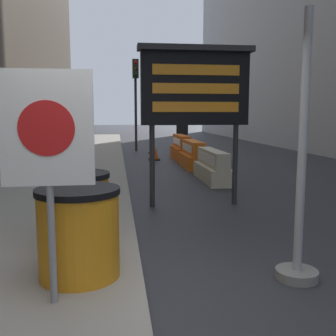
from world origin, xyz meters
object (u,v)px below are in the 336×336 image
(barrel_drum_foreground, at_px, (79,232))
(warning_sign, at_px, (48,143))
(pedestrian_worker, at_px, (182,131))
(jersey_barrier_orange_far, at_px, (181,149))
(traffic_cone_near, at_px, (154,150))
(jersey_barrier_cream, at_px, (212,167))
(barrel_drum_middle, at_px, (77,208))
(traffic_cone_mid, at_px, (152,147))
(traffic_light_near_curb, at_px, (136,85))
(message_board, at_px, (195,88))
(jersey_barrier_orange_near, at_px, (193,156))

(barrel_drum_foreground, height_order, warning_sign, warning_sign)
(pedestrian_worker, bearing_deg, warning_sign, -54.78)
(jersey_barrier_orange_far, xyz_separation_m, traffic_cone_near, (-1.05, -0.09, -0.04))
(barrel_drum_foreground, height_order, jersey_barrier_cream, barrel_drum_foreground)
(traffic_cone_near, bearing_deg, barrel_drum_middle, -100.82)
(traffic_cone_mid, xyz_separation_m, pedestrian_worker, (1.30, -0.31, 0.72))
(warning_sign, height_order, traffic_cone_mid, warning_sign)
(jersey_barrier_cream, bearing_deg, traffic_cone_mid, 96.93)
(warning_sign, bearing_deg, traffic_light_near_curb, 84.50)
(barrel_drum_foreground, bearing_deg, jersey_barrier_cream, 64.85)
(barrel_drum_foreground, bearing_deg, pedestrian_worker, 76.22)
(pedestrian_worker, bearing_deg, message_board, -49.07)
(jersey_barrier_orange_far, bearing_deg, jersey_barrier_orange_near, -90.00)
(barrel_drum_middle, height_order, jersey_barrier_orange_far, barrel_drum_middle)
(barrel_drum_foreground, relative_size, jersey_barrier_orange_near, 0.44)
(pedestrian_worker, bearing_deg, traffic_cone_mid, -144.28)
(barrel_drum_middle, xyz_separation_m, message_board, (1.93, 2.39, 1.61))
(barrel_drum_foreground, relative_size, barrel_drum_middle, 1.00)
(barrel_drum_middle, bearing_deg, traffic_cone_near, 79.18)
(warning_sign, distance_m, traffic_cone_near, 11.63)
(traffic_cone_mid, bearing_deg, jersey_barrier_cream, -83.07)
(barrel_drum_middle, bearing_deg, pedestrian_worker, 74.62)
(jersey_barrier_cream, xyz_separation_m, jersey_barrier_orange_far, (-0.00, 4.93, 0.05))
(jersey_barrier_orange_near, bearing_deg, traffic_cone_mid, 100.57)
(warning_sign, xyz_separation_m, jersey_barrier_orange_far, (2.99, 11.50, -1.09))
(jersey_barrier_cream, relative_size, pedestrian_worker, 1.26)
(jersey_barrier_cream, bearing_deg, message_board, -110.94)
(barrel_drum_foreground, distance_m, barrel_drum_middle, 1.01)
(barrel_drum_middle, bearing_deg, barrel_drum_foreground, -83.43)
(traffic_cone_near, bearing_deg, jersey_barrier_orange_near, -64.94)
(message_board, distance_m, traffic_light_near_curb, 11.21)
(jersey_barrier_cream, relative_size, traffic_cone_mid, 3.71)
(jersey_barrier_cream, height_order, jersey_barrier_orange_far, jersey_barrier_orange_far)
(jersey_barrier_cream, height_order, traffic_cone_mid, jersey_barrier_cream)
(message_board, bearing_deg, pedestrian_worker, 81.81)
(message_board, xyz_separation_m, traffic_cone_mid, (0.10, 10.06, -1.91))
(jersey_barrier_orange_near, bearing_deg, traffic_cone_near, 115.06)
(barrel_drum_middle, height_order, traffic_cone_near, barrel_drum_middle)
(traffic_light_near_curb, bearing_deg, traffic_cone_near, -82.61)
(warning_sign, distance_m, pedestrian_worker, 14.11)
(jersey_barrier_cream, distance_m, traffic_cone_near, 4.96)
(jersey_barrier_orange_far, relative_size, pedestrian_worker, 1.25)
(barrel_drum_foreground, xyz_separation_m, traffic_cone_mid, (1.92, 13.45, -0.30))
(traffic_light_near_curb, bearing_deg, barrel_drum_foreground, -95.06)
(jersey_barrier_orange_near, height_order, pedestrian_worker, pedestrian_worker)
(warning_sign, xyz_separation_m, message_board, (1.99, 3.94, 0.69))
(pedestrian_worker, bearing_deg, traffic_cone_near, -73.40)
(message_board, relative_size, jersey_barrier_orange_far, 1.39)
(jersey_barrier_orange_near, xyz_separation_m, jersey_barrier_orange_far, (0.00, 2.34, 0.03))
(traffic_cone_near, height_order, traffic_light_near_curb, traffic_light_near_curb)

